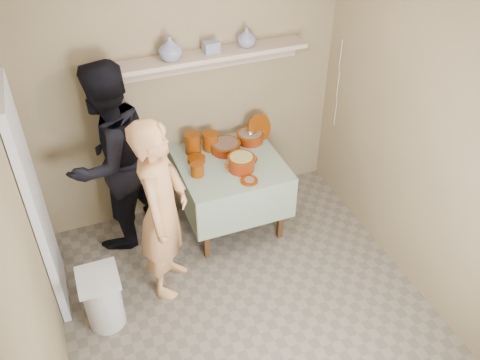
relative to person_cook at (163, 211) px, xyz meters
name	(u,v)px	position (x,y,z in m)	size (l,w,h in m)	color
ground	(256,325)	(0.53, -0.72, -0.85)	(3.50, 3.50, 0.00)	#726859
tile_panel	(37,206)	(-0.93, 0.23, 0.15)	(0.06, 0.70, 2.00)	silver
plate_stack_a	(193,143)	(0.51, 0.84, 0.02)	(0.16, 0.16, 0.21)	#682604
plate_stack_b	(210,141)	(0.69, 0.83, 0.01)	(0.15, 0.15, 0.18)	#682604
bowl_stack	(197,169)	(0.44, 0.47, -0.02)	(0.12, 0.12, 0.12)	#682604
empty_bowl	(197,160)	(0.49, 0.67, -0.06)	(0.17, 0.17, 0.05)	#682604
propped_lid	(259,128)	(1.20, 0.84, 0.03)	(0.29, 0.29, 0.02)	#682604
vase_right	(247,37)	(1.09, 0.92, 0.96)	(0.17, 0.17, 0.18)	navy
vase_left	(170,48)	(0.38, 0.88, 0.98)	(0.20, 0.20, 0.21)	navy
ceramic_box	(211,47)	(0.75, 0.91, 0.92)	(0.14, 0.10, 0.10)	navy
person_cook	(163,211)	(0.00, 0.00, 0.00)	(0.62, 0.40, 1.69)	tan
person_helper	(111,159)	(-0.28, 0.76, 0.08)	(0.90, 0.70, 1.85)	black
room_shell	(260,170)	(0.53, -0.72, 0.76)	(3.04, 3.54, 2.62)	#907E58
serving_table	(230,172)	(0.78, 0.56, -0.20)	(0.97, 0.97, 0.76)	#4C2D16
cazuela_meat_a	(225,146)	(0.81, 0.74, -0.03)	(0.30, 0.30, 0.10)	#651A08
cazuela_meat_b	(250,136)	(1.10, 0.82, -0.03)	(0.28, 0.28, 0.10)	#651A08
ladle	(251,134)	(1.09, 0.79, 0.03)	(0.08, 0.26, 0.19)	silver
cazuela_rice	(241,162)	(0.84, 0.41, 0.00)	(0.33, 0.25, 0.14)	#651A08
front_plate	(249,181)	(0.84, 0.21, -0.07)	(0.16, 0.16, 0.03)	#682604
wall_shelf	(209,57)	(0.73, 0.93, 0.83)	(1.80, 0.25, 0.21)	tan
trash_bin	(103,299)	(-0.61, -0.24, -0.56)	(0.32, 0.32, 0.56)	silver
electrical_cord	(338,84)	(2.00, 0.76, 0.40)	(0.01, 0.05, 0.90)	silver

